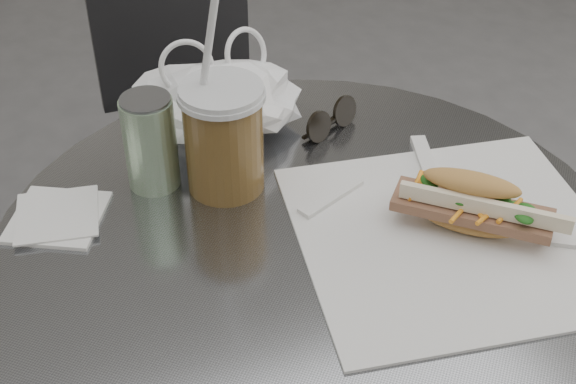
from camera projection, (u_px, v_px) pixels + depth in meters
name	position (u px, v px, depth m)	size (l,w,h in m)	color
chair_far	(200.00, 190.00, 1.68)	(0.40, 0.41, 0.75)	#2D2D2F
sandwich_paper	(452.00, 235.00, 0.95)	(0.36, 0.34, 0.00)	white
banh_mi	(471.00, 204.00, 0.94)	(0.22, 0.23, 0.08)	tan
iced_coffee	(224.00, 136.00, 0.99)	(0.11, 0.11, 0.31)	brown
sunglasses	(331.00, 121.00, 1.12)	(0.10, 0.06, 0.04)	black
plastic_bag	(224.00, 102.00, 1.09)	(0.21, 0.16, 0.10)	white
napkin_stack	(57.00, 217.00, 0.98)	(0.15, 0.15, 0.01)	white
drink_can	(150.00, 142.00, 1.00)	(0.07, 0.07, 0.13)	#68A05D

